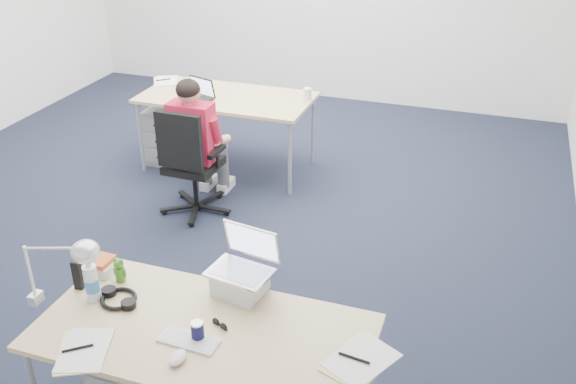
{
  "coord_description": "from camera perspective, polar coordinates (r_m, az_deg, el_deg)",
  "views": [
    {
      "loc": [
        2.2,
        -4.02,
        2.73
      ],
      "look_at": [
        1.04,
        -0.65,
        0.85
      ],
      "focal_mm": 40.0,
      "sensor_mm": 36.0,
      "label": 1
    }
  ],
  "objects": [
    {
      "name": "sunglasses",
      "position": [
        3.14,
        -6.08,
        -11.65
      ],
      "size": [
        0.11,
        0.08,
        0.02
      ],
      "primitive_type": null,
      "rotation": [
        0.0,
        0.0,
        -0.42
      ],
      "color": "black",
      "rests_on": "desk_near"
    },
    {
      "name": "office_chair",
      "position": [
        5.46,
        -8.43,
        0.76
      ],
      "size": [
        0.62,
        0.62,
        0.96
      ],
      "rotation": [
        0.0,
        0.0,
        -0.02
      ],
      "color": "black",
      "rests_on": "ground"
    },
    {
      "name": "desk_far",
      "position": [
        6.09,
        -5.5,
        8.08
      ],
      "size": [
        1.6,
        0.8,
        0.73
      ],
      "color": "tan",
      "rests_on": "ground"
    },
    {
      "name": "silver_laptop",
      "position": [
        3.26,
        -4.35,
        -6.51
      ],
      "size": [
        0.35,
        0.29,
        0.33
      ],
      "primitive_type": null,
      "rotation": [
        0.0,
        0.0,
        -0.16
      ],
      "color": "silver",
      "rests_on": "desk_near"
    },
    {
      "name": "water_bottle",
      "position": [
        3.37,
        -17.09,
        -7.55
      ],
      "size": [
        0.09,
        0.09,
        0.23
      ],
      "primitive_type": "cylinder",
      "rotation": [
        0.0,
        0.0,
        0.33
      ],
      "color": "silver",
      "rests_on": "desk_near"
    },
    {
      "name": "drawer_pedestal_far",
      "position": [
        6.5,
        -10.2,
        5.17
      ],
      "size": [
        0.4,
        0.5,
        0.55
      ],
      "primitive_type": "cube",
      "color": "#96989B",
      "rests_on": "ground"
    },
    {
      "name": "drawer_pedestal_near",
      "position": [
        3.72,
        -12.98,
        -14.4
      ],
      "size": [
        0.4,
        0.5,
        0.55
      ],
      "primitive_type": "cube",
      "color": "#96989B",
      "rests_on": "ground"
    },
    {
      "name": "desk_near",
      "position": [
        3.17,
        -7.52,
        -12.72
      ],
      "size": [
        1.6,
        0.8,
        0.73
      ],
      "color": "tan",
      "rests_on": "ground"
    },
    {
      "name": "far_cup",
      "position": [
        5.93,
        1.72,
        8.68
      ],
      "size": [
        0.09,
        0.09,
        0.11
      ],
      "primitive_type": "cylinder",
      "rotation": [
        0.0,
        0.0,
        -0.15
      ],
      "color": "white",
      "rests_on": "desk_far"
    },
    {
      "name": "bear_figurine",
      "position": [
        3.5,
        -14.75,
        -6.7
      ],
      "size": [
        0.08,
        0.07,
        0.14
      ],
      "primitive_type": null,
      "rotation": [
        0.0,
        0.0,
        0.13
      ],
      "color": "#29721E",
      "rests_on": "desk_near"
    },
    {
      "name": "headphones",
      "position": [
        3.39,
        -14.83,
        -9.07
      ],
      "size": [
        0.29,
        0.26,
        0.04
      ],
      "primitive_type": null,
      "rotation": [
        0.0,
        0.0,
        -0.37
      ],
      "color": "black",
      "rests_on": "desk_near"
    },
    {
      "name": "papers_left",
      "position": [
        3.14,
        -17.86,
        -13.3
      ],
      "size": [
        0.3,
        0.35,
        0.01
      ],
      "primitive_type": "cube",
      "rotation": [
        0.0,
        0.0,
        0.38
      ],
      "color": "#FFE593",
      "rests_on": "desk_near"
    },
    {
      "name": "seated_person",
      "position": [
        5.47,
        -7.86,
        4.4
      ],
      "size": [
        0.37,
        0.63,
        1.16
      ],
      "rotation": [
        0.0,
        0.0,
        0.0
      ],
      "color": "red",
      "rests_on": "ground"
    },
    {
      "name": "room",
      "position": [
        4.69,
        -9.84,
        14.93
      ],
      "size": [
        6.02,
        7.02,
        2.8
      ],
      "color": "silver",
      "rests_on": "ground"
    },
    {
      "name": "floor",
      "position": [
        5.33,
        -8.37,
        -3.29
      ],
      "size": [
        7.0,
        7.0,
        0.0
      ],
      "primitive_type": "plane",
      "color": "black",
      "rests_on": "ground"
    },
    {
      "name": "wireless_keyboard",
      "position": [
        3.08,
        -8.82,
        -12.89
      ],
      "size": [
        0.29,
        0.13,
        0.01
      ],
      "primitive_type": "cube",
      "rotation": [
        0.0,
        0.0,
        -0.04
      ],
      "color": "white",
      "rests_on": "desk_near"
    },
    {
      "name": "computer_mouse",
      "position": [
        2.98,
        -9.77,
        -14.31
      ],
      "size": [
        0.07,
        0.11,
        0.04
      ],
      "primitive_type": "ellipsoid",
      "rotation": [
        0.0,
        0.0,
        -0.02
      ],
      "color": "white",
      "rests_on": "desk_near"
    },
    {
      "name": "can_koozie",
      "position": [
        3.06,
        -8.05,
        -12.13
      ],
      "size": [
        0.07,
        0.07,
        0.1
      ],
      "primitive_type": "cylinder",
      "rotation": [
        0.0,
        0.0,
        0.15
      ],
      "color": "#151541",
      "rests_on": "desk_near"
    },
    {
      "name": "cordless_phone",
      "position": [
        3.49,
        -18.22,
        -7.04
      ],
      "size": [
        0.05,
        0.03,
        0.17
      ],
      "primitive_type": "cube",
      "rotation": [
        0.0,
        0.0,
        0.15
      ],
      "color": "black",
      "rests_on": "desk_near"
    },
    {
      "name": "desk_lamp",
      "position": [
        3.31,
        -20.27,
        -6.55
      ],
      "size": [
        0.42,
        0.29,
        0.45
      ],
      "primitive_type": null,
      "rotation": [
        0.0,
        0.0,
        0.41
      ],
      "color": "silver",
      "rests_on": "desk_near"
    },
    {
      "name": "book_stack",
      "position": [
        3.63,
        -16.6,
        -6.19
      ],
      "size": [
        0.19,
        0.15,
        0.08
      ],
      "primitive_type": "cube",
      "rotation": [
        0.0,
        0.0,
        -0.05
      ],
      "color": "silver",
      "rests_on": "desk_near"
    },
    {
      "name": "far_papers",
      "position": [
        6.57,
        -10.88,
        9.66
      ],
      "size": [
        0.33,
        0.37,
        0.01
      ],
      "primitive_type": "cube",
      "rotation": [
        0.0,
        0.0,
        0.45
      ],
      "color": "white",
      "rests_on": "desk_far"
    },
    {
      "name": "dark_laptop",
      "position": [
        5.98,
        -8.26,
        9.03
      ],
      "size": [
        0.35,
        0.35,
        0.2
      ],
      "primitive_type": null,
      "rotation": [
        0.0,
        0.0,
        -0.32
      ],
      "color": "black",
      "rests_on": "desk_far"
    },
    {
      "name": "papers_right",
      "position": [
        2.96,
        6.3,
        -14.71
      ],
      "size": [
        0.33,
        0.38,
        0.01
      ],
      "primitive_type": "cube",
      "rotation": [
        0.0,
        0.0,
        -0.44
      ],
      "color": "#FFE593",
      "rests_on": "desk_near"
    }
  ]
}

